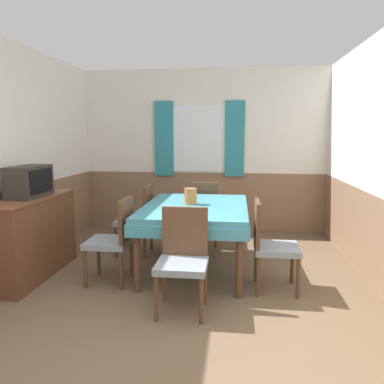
{
  "coord_description": "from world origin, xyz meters",
  "views": [
    {
      "loc": [
        0.55,
        -2.19,
        1.56
      ],
      "look_at": [
        0.04,
        2.0,
        0.92
      ],
      "focal_mm": 35.0,
      "sensor_mm": 36.0,
      "label": 1
    }
  ],
  "objects_px": {
    "chair_right_near": "(270,242)",
    "chair_head_window": "(203,210)",
    "chair_left_near": "(115,237)",
    "tv": "(29,181)",
    "dining_table": "(196,214)",
    "chair_left_far": "(139,217)",
    "sideboard": "(31,236)",
    "chair_head_near": "(183,256)",
    "vase": "(191,196)"
  },
  "relations": [
    {
      "from": "chair_head_near",
      "to": "chair_left_near",
      "type": "xyz_separation_m",
      "value": [
        -0.8,
        0.53,
        0.0
      ]
    },
    {
      "from": "chair_right_near",
      "to": "chair_left_far",
      "type": "xyz_separation_m",
      "value": [
        -1.61,
        0.98,
        0.0
      ]
    },
    {
      "from": "chair_left_far",
      "to": "chair_right_near",
      "type": "bearing_deg",
      "value": -121.4
    },
    {
      "from": "chair_head_near",
      "to": "vase",
      "type": "distance_m",
      "value": 1.13
    },
    {
      "from": "chair_head_window",
      "to": "sideboard",
      "type": "xyz_separation_m",
      "value": [
        -1.79,
        -1.45,
        -0.04
      ]
    },
    {
      "from": "chair_right_near",
      "to": "chair_head_near",
      "type": "distance_m",
      "value": 0.96
    },
    {
      "from": "chair_right_near",
      "to": "sideboard",
      "type": "height_order",
      "value": "chair_right_near"
    },
    {
      "from": "sideboard",
      "to": "vase",
      "type": "height_order",
      "value": "vase"
    },
    {
      "from": "dining_table",
      "to": "chair_head_near",
      "type": "bearing_deg",
      "value": -90.0
    },
    {
      "from": "chair_left_near",
      "to": "sideboard",
      "type": "relative_size",
      "value": 0.69
    },
    {
      "from": "dining_table",
      "to": "chair_left_near",
      "type": "distance_m",
      "value": 0.96
    },
    {
      "from": "chair_head_window",
      "to": "tv",
      "type": "distance_m",
      "value": 2.35
    },
    {
      "from": "chair_left_near",
      "to": "sideboard",
      "type": "bearing_deg",
      "value": 86.25
    },
    {
      "from": "dining_table",
      "to": "chair_right_near",
      "type": "xyz_separation_m",
      "value": [
        0.8,
        -0.49,
        -0.17
      ]
    },
    {
      "from": "dining_table",
      "to": "chair_head_near",
      "type": "height_order",
      "value": "chair_head_near"
    },
    {
      "from": "chair_left_far",
      "to": "sideboard",
      "type": "height_order",
      "value": "chair_left_far"
    },
    {
      "from": "chair_head_near",
      "to": "vase",
      "type": "height_order",
      "value": "vase"
    },
    {
      "from": "dining_table",
      "to": "tv",
      "type": "distance_m",
      "value": 1.86
    },
    {
      "from": "chair_left_far",
      "to": "chair_head_window",
      "type": "height_order",
      "value": "same"
    },
    {
      "from": "chair_right_near",
      "to": "chair_head_near",
      "type": "height_order",
      "value": "same"
    },
    {
      "from": "dining_table",
      "to": "vase",
      "type": "relative_size",
      "value": 8.74
    },
    {
      "from": "chair_head_near",
      "to": "vase",
      "type": "relative_size",
      "value": 4.9
    },
    {
      "from": "chair_head_window",
      "to": "sideboard",
      "type": "relative_size",
      "value": 0.69
    },
    {
      "from": "chair_right_near",
      "to": "sideboard",
      "type": "bearing_deg",
      "value": -91.42
    },
    {
      "from": "chair_left_far",
      "to": "chair_head_window",
      "type": "xyz_separation_m",
      "value": [
        0.8,
        0.53,
        0.0
      ]
    },
    {
      "from": "chair_left_near",
      "to": "tv",
      "type": "distance_m",
      "value": 1.13
    },
    {
      "from": "chair_left_near",
      "to": "vase",
      "type": "xyz_separation_m",
      "value": [
        0.74,
        0.53,
        0.36
      ]
    },
    {
      "from": "dining_table",
      "to": "tv",
      "type": "height_order",
      "value": "tv"
    },
    {
      "from": "chair_right_near",
      "to": "chair_head_near",
      "type": "bearing_deg",
      "value": -56.59
    },
    {
      "from": "chair_head_near",
      "to": "vase",
      "type": "xyz_separation_m",
      "value": [
        -0.06,
        1.06,
        0.36
      ]
    },
    {
      "from": "vase",
      "to": "chair_left_near",
      "type": "bearing_deg",
      "value": -144.23
    },
    {
      "from": "chair_right_near",
      "to": "chair_head_near",
      "type": "relative_size",
      "value": 1.0
    },
    {
      "from": "vase",
      "to": "dining_table",
      "type": "bearing_deg",
      "value": -33.84
    },
    {
      "from": "chair_head_window",
      "to": "chair_left_near",
      "type": "height_order",
      "value": "same"
    },
    {
      "from": "chair_right_near",
      "to": "chair_head_window",
      "type": "distance_m",
      "value": 1.71
    },
    {
      "from": "chair_left_near",
      "to": "sideboard",
      "type": "distance_m",
      "value": 0.99
    },
    {
      "from": "chair_right_near",
      "to": "chair_head_window",
      "type": "relative_size",
      "value": 1.0
    },
    {
      "from": "chair_left_far",
      "to": "vase",
      "type": "bearing_deg",
      "value": -121.18
    },
    {
      "from": "sideboard",
      "to": "tv",
      "type": "bearing_deg",
      "value": 61.35
    },
    {
      "from": "sideboard",
      "to": "chair_head_near",
      "type": "bearing_deg",
      "value": -18.42
    },
    {
      "from": "dining_table",
      "to": "chair_left_near",
      "type": "height_order",
      "value": "chair_left_near"
    },
    {
      "from": "chair_left_far",
      "to": "chair_head_window",
      "type": "distance_m",
      "value": 0.96
    },
    {
      "from": "tv",
      "to": "chair_left_near",
      "type": "bearing_deg",
      "value": -5.11
    },
    {
      "from": "chair_left_far",
      "to": "chair_head_near",
      "type": "height_order",
      "value": "same"
    },
    {
      "from": "chair_left_near",
      "to": "chair_head_window",
      "type": "bearing_deg",
      "value": -28.0
    },
    {
      "from": "chair_right_near",
      "to": "vase",
      "type": "distance_m",
      "value": 1.08
    },
    {
      "from": "dining_table",
      "to": "chair_left_far",
      "type": "distance_m",
      "value": 0.96
    },
    {
      "from": "chair_head_window",
      "to": "chair_left_near",
      "type": "relative_size",
      "value": 1.0
    },
    {
      "from": "chair_head_window",
      "to": "chair_left_near",
      "type": "xyz_separation_m",
      "value": [
        -0.8,
        -1.51,
        0.0
      ]
    },
    {
      "from": "chair_left_near",
      "to": "tv",
      "type": "height_order",
      "value": "tv"
    }
  ]
}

